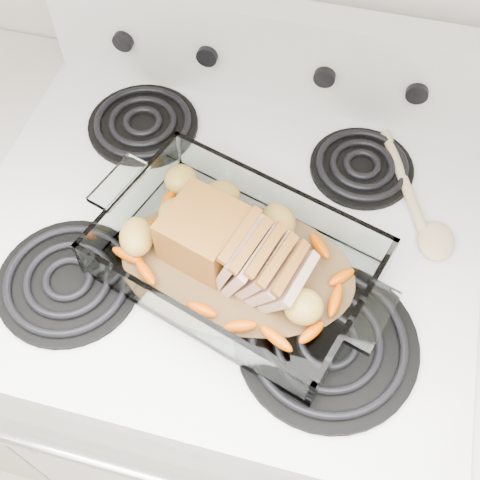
# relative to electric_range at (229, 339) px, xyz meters

# --- Properties ---
(electric_range) EXTENTS (0.78, 0.70, 1.12)m
(electric_range) POSITION_rel_electric_range_xyz_m (0.00, 0.00, 0.00)
(electric_range) COLOR silver
(electric_range) RESTS_ON ground
(baking_dish) EXTENTS (0.38, 0.25, 0.07)m
(baking_dish) POSITION_rel_electric_range_xyz_m (0.04, -0.08, 0.48)
(baking_dish) COLOR silver
(baking_dish) RESTS_ON electric_range
(pork_roast) EXTENTS (0.21, 0.10, 0.08)m
(pork_roast) POSITION_rel_electric_range_xyz_m (0.02, -0.08, 0.51)
(pork_roast) COLOR brown
(pork_roast) RESTS_ON baking_dish
(roast_vegetables) EXTENTS (0.32, 0.18, 0.04)m
(roast_vegetables) POSITION_rel_electric_range_xyz_m (0.04, -0.05, 0.49)
(roast_vegetables) COLOR #EA6100
(roast_vegetables) RESTS_ON baking_dish
(wooden_spoon) EXTENTS (0.14, 0.24, 0.02)m
(wooden_spoon) POSITION_rel_electric_range_xyz_m (0.29, 0.09, 0.46)
(wooden_spoon) COLOR tan
(wooden_spoon) RESTS_ON electric_range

